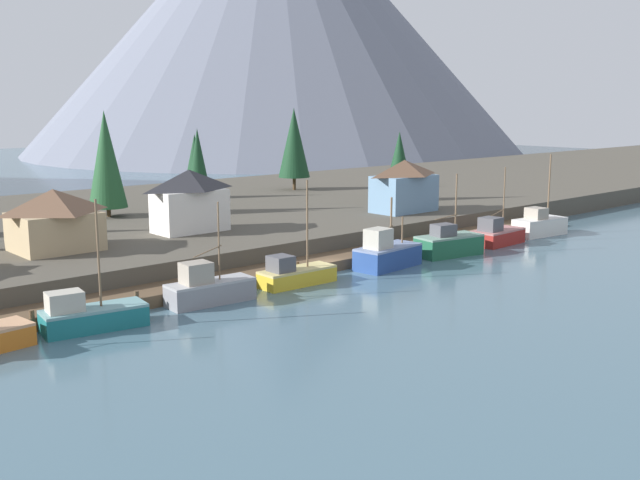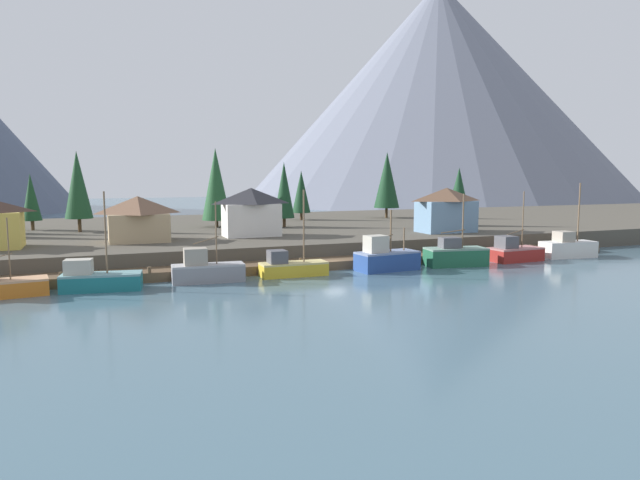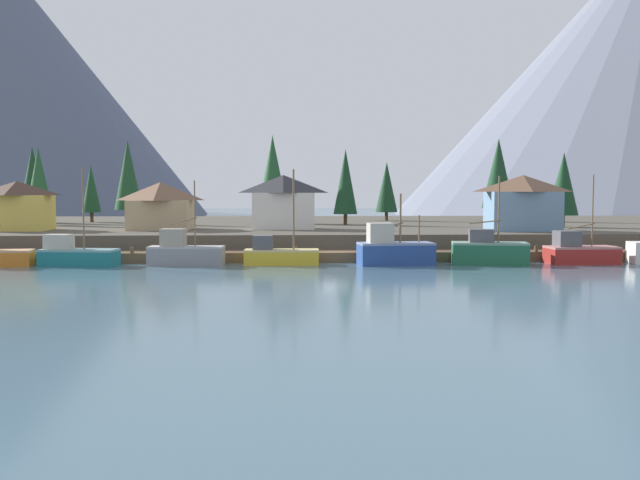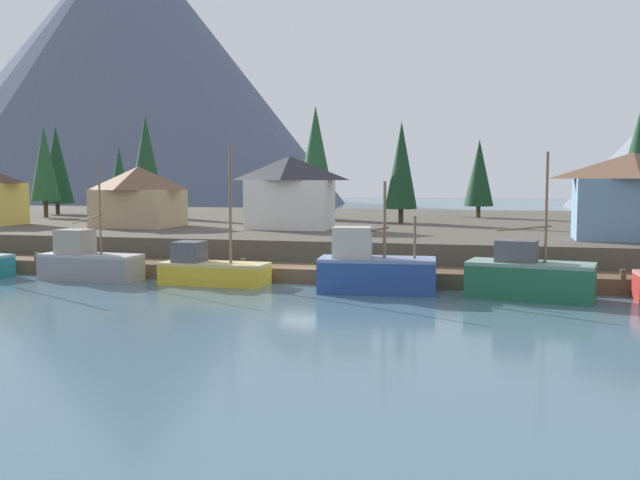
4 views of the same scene
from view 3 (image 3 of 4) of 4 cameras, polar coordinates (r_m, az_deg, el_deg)
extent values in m
cube|color=#476675|center=(90.61, 0.49, -0.87)|extent=(400.00, 400.00, 1.00)
cube|color=brown|center=(72.62, 1.22, -1.27)|extent=(80.00, 4.00, 1.00)
cylinder|color=brown|center=(74.40, -20.75, -1.17)|extent=(0.36, 0.36, 1.60)
cylinder|color=brown|center=(72.29, -14.71, -1.18)|extent=(0.36, 0.36, 1.60)
cylinder|color=brown|center=(71.03, -8.39, -1.19)|extent=(0.36, 0.36, 1.60)
cylinder|color=brown|center=(70.65, -1.93, -1.17)|extent=(0.36, 0.36, 1.60)
cylinder|color=brown|center=(71.18, 4.53, -1.14)|extent=(0.36, 0.36, 1.60)
cylinder|color=brown|center=(72.59, 10.81, -1.10)|extent=(0.36, 0.36, 1.60)
cylinder|color=brown|center=(74.83, 16.78, -1.05)|extent=(0.36, 0.36, 1.60)
cylinder|color=brown|center=(77.83, 22.35, -0.99)|extent=(0.36, 0.36, 1.60)
cube|color=#4C473D|center=(102.44, 0.14, 0.67)|extent=(400.00, 56.00, 2.50)
cube|color=#196B70|center=(71.28, -18.59, -1.41)|extent=(7.42, 3.69, 1.41)
cube|color=#679496|center=(71.21, -18.60, -0.77)|extent=(7.42, 3.69, 0.20)
cube|color=#B2AD9E|center=(71.99, -20.03, -0.12)|extent=(2.60, 2.05, 1.38)
cylinder|color=brown|center=(70.80, -18.29, 2.37)|extent=(0.16, 0.16, 7.59)
cube|color=gray|center=(69.57, -10.57, -1.31)|extent=(7.25, 2.90, 1.61)
cube|color=#9F9FA2|center=(69.50, -10.58, -0.57)|extent=(7.25, 2.90, 0.20)
cube|color=gray|center=(69.70, -11.59, 0.20)|extent=(2.35, 1.99, 1.66)
cylinder|color=brown|center=(69.15, -9.92, 2.09)|extent=(0.13, 0.13, 6.24)
cylinder|color=brown|center=(69.39, -10.75, 1.50)|extent=(2.51, 0.27, 0.76)
cube|color=gold|center=(69.02, -3.06, -1.44)|extent=(7.16, 2.66, 1.27)
cube|color=tan|center=(68.95, -3.07, -0.83)|extent=(7.16, 2.66, 0.20)
cube|color=#4C4C51|center=(68.98, -4.56, -0.19)|extent=(1.90, 1.98, 1.35)
cylinder|color=brown|center=(68.71, -2.11, 2.44)|extent=(0.18, 0.18, 7.67)
cube|color=navy|center=(69.17, 6.04, -1.16)|extent=(7.37, 3.75, 1.93)
cube|color=#6C7DA2|center=(69.08, 6.04, -0.28)|extent=(7.37, 3.75, 0.20)
cube|color=#B2AD9E|center=(68.65, 4.81, 0.57)|extent=(2.50, 2.11, 1.88)
cylinder|color=brown|center=(69.06, 6.41, 1.74)|extent=(0.19, 0.19, 4.69)
cylinder|color=brown|center=(69.59, 7.87, 0.89)|extent=(0.16, 0.16, 2.61)
cylinder|color=brown|center=(68.80, 5.46, 1.11)|extent=(2.89, 0.43, 0.74)
cube|color=#1E5B3D|center=(70.85, 13.32, -1.12)|extent=(7.51, 4.17, 1.94)
cube|color=gray|center=(70.77, 13.33, -0.26)|extent=(7.51, 4.17, 0.20)
cube|color=#4C4C51|center=(70.63, 12.69, 0.33)|extent=(2.54, 2.05, 1.25)
cylinder|color=brown|center=(70.70, 14.02, 2.39)|extent=(0.17, 0.17, 6.36)
cylinder|color=brown|center=(70.61, 13.02, 1.41)|extent=(3.02, 0.62, 0.45)
cube|color=maroon|center=(74.25, 20.06, -1.20)|extent=(6.76, 3.43, 1.50)
cube|color=#AD6C6A|center=(74.18, 20.08, -0.55)|extent=(6.76, 3.43, 0.20)
cube|color=#4C4C51|center=(73.50, 19.03, 0.11)|extent=(2.23, 2.13, 1.51)
cylinder|color=brown|center=(74.43, 20.84, 2.21)|extent=(0.14, 0.14, 6.96)
cylinder|color=brown|center=(74.02, 20.05, 1.03)|extent=(2.70, 0.22, 0.64)
cube|color=silver|center=(86.07, -2.92, 2.32)|extent=(7.33, 4.04, 4.34)
pyramid|color=#2D2D33|center=(86.04, -2.93, 4.47)|extent=(7.69, 4.25, 2.13)
cube|color=#6689A8|center=(85.31, 15.80, 2.21)|extent=(7.91, 4.53, 4.48)
pyramid|color=brown|center=(85.28, 15.84, 4.35)|extent=(8.31, 4.76, 1.89)
cube|color=gold|center=(89.94, -22.90, 2.00)|extent=(7.08, 5.29, 4.07)
pyramid|color=#422D23|center=(89.90, -22.95, 3.81)|extent=(7.44, 5.55, 1.62)
cube|color=tan|center=(86.94, -12.54, 1.96)|extent=(7.05, 6.14, 3.47)
pyramid|color=brown|center=(86.89, -12.57, 3.80)|extent=(7.41, 6.44, 2.13)
cylinder|color=#4C3823|center=(110.02, -17.67, 1.74)|extent=(0.50, 0.50, 1.45)
cone|color=#194223|center=(109.95, -17.72, 3.93)|extent=(2.76, 2.76, 6.97)
cylinder|color=#4C3823|center=(95.41, 18.72, 1.43)|extent=(0.50, 0.50, 1.52)
cone|color=#14381E|center=(95.34, 18.78, 4.26)|extent=(3.75, 3.75, 7.89)
cylinder|color=#4C3823|center=(97.74, 2.03, 1.66)|extent=(0.50, 0.50, 1.44)
cone|color=#14381E|center=(97.68, 2.04, 4.66)|extent=(3.25, 3.25, 8.78)
cylinder|color=#4C3823|center=(110.71, -21.78, 1.64)|extent=(0.50, 0.50, 1.40)
cone|color=#14381E|center=(110.66, -21.85, 4.46)|extent=(4.11, 4.11, 9.50)
cylinder|color=#4C3823|center=(103.12, -14.95, 1.80)|extent=(0.50, 0.50, 1.98)
cone|color=#194223|center=(103.08, -15.01, 5.03)|extent=(3.85, 3.85, 9.65)
cylinder|color=#4C3823|center=(102.97, -21.37, 1.66)|extent=(0.50, 0.50, 1.96)
cone|color=#1E4C28|center=(102.92, -21.44, 4.57)|extent=(3.36, 3.36, 8.52)
cylinder|color=#4C3823|center=(110.63, 5.30, 1.89)|extent=(0.50, 0.50, 1.33)
cone|color=#14381E|center=(110.56, 5.31, 4.21)|extent=(3.37, 3.37, 7.65)
cylinder|color=#4C3823|center=(101.45, -3.77, 1.65)|extent=(0.50, 0.50, 1.11)
cone|color=#1E4C28|center=(101.40, -3.78, 5.15)|extent=(4.52, 4.52, 11.28)
cylinder|color=#4C3823|center=(112.77, 13.93, 1.99)|extent=(0.50, 0.50, 1.96)
cone|color=#14381E|center=(112.74, 13.98, 5.16)|extent=(4.86, 4.86, 10.54)
camera|label=1|loc=(46.91, -67.53, 12.06)|focal=41.84mm
camera|label=2|loc=(24.10, -60.33, 10.54)|focal=31.56mm
camera|label=4|loc=(30.23, 33.17, 3.08)|focal=40.56mm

